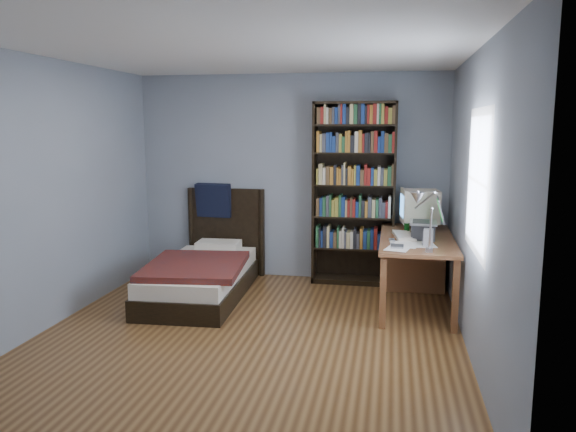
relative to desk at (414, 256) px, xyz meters
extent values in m
plane|color=#59361A|center=(-1.50, -1.66, -0.42)|extent=(4.20, 4.20, 0.00)
plane|color=white|center=(-1.50, -1.66, 2.08)|extent=(4.20, 4.20, 0.00)
cube|color=gray|center=(-1.50, 0.44, 0.83)|extent=(3.80, 0.04, 2.50)
cube|color=gray|center=(-1.50, -3.76, 0.83)|extent=(3.80, 0.04, 2.50)
cube|color=gray|center=(-3.40, -1.66, 0.83)|extent=(0.04, 4.20, 2.50)
cube|color=gray|center=(0.40, -1.66, 0.83)|extent=(0.04, 4.20, 2.50)
cube|color=white|center=(0.38, -1.81, 1.03)|extent=(0.01, 1.14, 1.14)
cube|color=white|center=(0.38, -1.81, 1.03)|extent=(0.01, 1.00, 1.00)
cube|color=brown|center=(0.00, -0.46, 0.29)|extent=(0.75, 1.65, 0.04)
cube|color=brown|center=(-0.32, -1.23, -0.07)|extent=(0.06, 0.06, 0.69)
cube|color=brown|center=(0.32, -1.23, -0.07)|extent=(0.06, 0.06, 0.69)
cube|color=brown|center=(-0.32, 0.31, -0.07)|extent=(0.06, 0.06, 0.69)
cube|color=brown|center=(0.32, 0.31, -0.07)|extent=(0.06, 0.06, 0.69)
cube|color=brown|center=(0.00, 0.14, -0.07)|extent=(0.69, 0.40, 0.68)
cube|color=beige|center=(0.02, -0.01, 0.33)|extent=(0.27, 0.23, 0.03)
cylinder|color=beige|center=(0.02, -0.01, 0.37)|extent=(0.09, 0.09, 0.06)
cube|color=beige|center=(0.05, -0.01, 0.58)|extent=(0.42, 0.40, 0.36)
cube|color=beige|center=(-0.14, -0.01, 0.58)|extent=(0.07, 0.38, 0.38)
cube|color=#418EEA|center=(-0.15, -0.01, 0.58)|extent=(0.04, 0.28, 0.25)
cube|color=#2D2D30|center=(0.06, -0.54, 0.39)|extent=(0.25, 0.29, 0.16)
cube|color=#ADADB2|center=(0.06, -0.54, 0.48)|extent=(0.29, 0.37, 0.02)
cube|color=#2D2D30|center=(0.04, -0.54, 0.49)|extent=(0.18, 0.29, 0.00)
cube|color=#ADADB2|center=(0.22, -0.54, 0.62)|extent=(0.10, 0.36, 0.25)
cube|color=#0CBF26|center=(0.21, -0.54, 0.62)|extent=(0.07, 0.29, 0.20)
cube|color=#99999E|center=(0.08, -1.16, 0.33)|extent=(0.06, 0.05, 0.04)
cylinder|color=#99999E|center=(0.08, -1.22, 0.54)|extent=(0.02, 0.14, 0.39)
cylinder|color=#99999E|center=(0.01, -1.43, 0.82)|extent=(0.16, 0.32, 0.20)
cone|color=#99999E|center=(-0.06, -1.59, 0.86)|extent=(0.12, 0.12, 0.10)
cube|color=beige|center=(-0.13, -0.51, 0.33)|extent=(0.25, 0.50, 0.05)
cube|color=gray|center=(0.09, -0.90, 0.40)|extent=(0.10, 0.10, 0.17)
cylinder|color=#063215|center=(-0.10, -0.22, 0.37)|extent=(0.06, 0.06, 0.11)
ellipsoid|color=silver|center=(-0.01, -0.20, 0.33)|extent=(0.06, 0.10, 0.03)
cube|color=#ADADB2|center=(-0.25, -0.73, 0.32)|extent=(0.07, 0.11, 0.02)
cube|color=gray|center=(-0.25, -0.90, 0.32)|extent=(0.06, 0.09, 0.02)
cube|color=gray|center=(-0.21, -1.03, 0.32)|extent=(0.12, 0.12, 0.02)
cube|color=black|center=(-1.18, 0.28, 0.66)|extent=(0.03, 0.30, 2.15)
cube|color=black|center=(-0.24, 0.28, 0.66)|extent=(0.03, 0.30, 2.15)
cube|color=black|center=(-0.71, 0.28, 1.72)|extent=(0.97, 0.30, 0.03)
cube|color=black|center=(-0.71, 0.28, -0.39)|extent=(0.97, 0.30, 0.06)
cube|color=black|center=(-0.71, 0.42, 0.66)|extent=(0.97, 0.02, 2.15)
cube|color=olive|center=(-0.71, 0.26, 0.69)|extent=(0.89, 0.22, 1.95)
cube|color=black|center=(-2.33, -0.61, -0.31)|extent=(1.01, 1.90, 0.22)
cube|color=silver|center=(-2.33, -0.61, -0.12)|extent=(0.97, 1.84, 0.16)
cube|color=maroon|center=(-2.30, -0.84, -0.01)|extent=(1.12, 1.31, 0.07)
cube|color=silver|center=(-2.33, 0.07, 0.01)|extent=(0.53, 0.35, 0.12)
cube|color=black|center=(-2.33, 0.40, 0.13)|extent=(0.99, 0.05, 1.10)
cylinder|color=black|center=(-2.79, 0.38, 0.13)|extent=(0.06, 0.06, 1.10)
cylinder|color=black|center=(-1.86, 0.38, 0.13)|extent=(0.06, 0.06, 1.10)
cube|color=black|center=(-2.48, 0.37, 0.53)|extent=(0.46, 0.20, 0.43)
camera|label=1|loc=(-0.27, -6.34, 1.46)|focal=35.00mm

